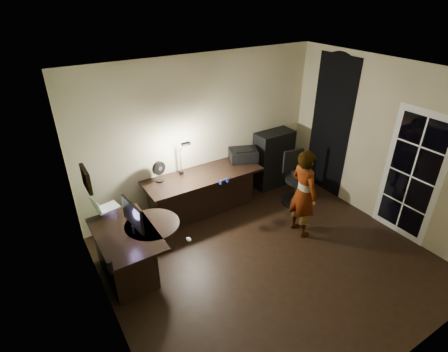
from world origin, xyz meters
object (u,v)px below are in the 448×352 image
office_chair (298,179)px  person (303,193)px  desk_left (129,253)px  cabinet (273,159)px  desk_right (204,194)px  monitor (132,224)px

office_chair → person: size_ratio=0.66×
desk_left → cabinet: bearing=15.1°
desk_right → cabinet: cabinet is taller
person → desk_left: bearing=80.3°
desk_left → office_chair: 3.26m
cabinet → person: 1.60m
monitor → office_chair: bearing=-2.4°
cabinet → person: person is taller
cabinet → monitor: bearing=-163.8°
cabinet → office_chair: cabinet is taller
cabinet → desk_right: bearing=-176.0°
desk_right → person: 1.74m
desk_left → monitor: size_ratio=2.27×
person → cabinet: bearing=-20.1°
cabinet → office_chair: 0.78m
office_chair → person: 0.93m
desk_right → office_chair: office_chair is taller
monitor → cabinet: bearing=10.9°
desk_left → office_chair: (3.25, 0.15, 0.14)m
monitor → person: (2.60, -0.47, -0.13)m
cabinet → monitor: cabinet is taller
monitor → office_chair: 3.19m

